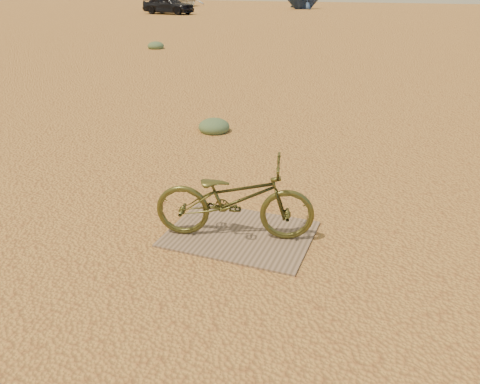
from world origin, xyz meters
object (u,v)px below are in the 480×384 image
(bicycle, at_px, (234,199))
(boat_near_left, at_px, (180,1))
(plywood_board, at_px, (240,234))
(car, at_px, (168,5))

(bicycle, bearing_deg, boat_near_left, 12.73)
(plywood_board, bearing_deg, car, 119.86)
(plywood_board, distance_m, bicycle, 0.44)
(plywood_board, relative_size, boat_near_left, 0.27)
(plywood_board, relative_size, bicycle, 0.92)
(bicycle, distance_m, boat_near_left, 47.99)
(plywood_board, xyz_separation_m, boat_near_left, (-22.63, 42.27, 0.56))
(plywood_board, bearing_deg, boat_near_left, 118.16)
(plywood_board, bearing_deg, bicycle, -117.53)
(bicycle, bearing_deg, plywood_board, -42.88)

